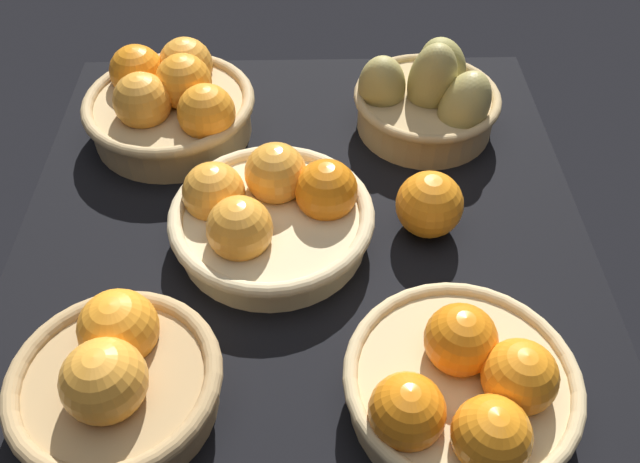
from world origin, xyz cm
name	(u,v)px	position (x,y,z in cm)	size (l,w,h in cm)	color
market_tray	(303,256)	(0.00, 0.00, 1.50)	(84.00, 72.00, 3.00)	black
basket_near_left	(463,388)	(-22.15, -15.49, 7.11)	(23.42, 23.42, 10.56)	tan
basket_near_right_pears	(427,99)	(23.81, -17.99, 7.91)	(21.00, 21.20, 14.93)	tan
basket_far_right	(171,103)	(23.60, 18.55, 7.98)	(24.31, 24.31, 12.14)	tan
basket_far_left	(116,379)	(-20.49, 18.27, 7.33)	(21.07, 21.07, 11.61)	tan
basket_center	(269,213)	(2.25, 4.01, 6.90)	(25.10, 25.10, 10.36)	#D3BC8C
loose_orange_front_gap	(429,205)	(3.03, -15.63, 7.18)	(8.36, 8.36, 8.36)	orange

